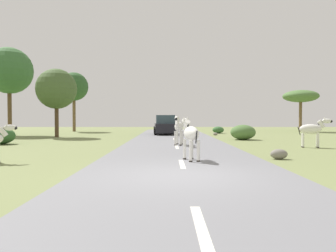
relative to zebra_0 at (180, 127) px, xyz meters
The scene contains 16 objects.
ground_plane 9.31m from the zebra_0, 91.59° to the right, with size 90.00×90.00×0.00m, color olive.
road 9.31m from the zebra_0, 90.82° to the right, with size 6.00×64.00×0.05m, color slate.
lane_markings 10.30m from the zebra_0, 90.74° to the right, with size 0.16×56.00×0.01m.
zebra_0 is the anchor object (origin of this frame).
zebra_1 7.01m from the zebra_0, ahead, with size 1.64×0.73×1.58m.
zebra_3 6.28m from the zebra_0, 88.07° to the right, with size 0.68×1.63×1.57m.
car_0 11.37m from the zebra_0, 94.34° to the left, with size 2.22×4.44×1.74m.
tree_1 21.92m from the zebra_0, 121.26° to the left, with size 3.19×3.19×6.65m.
tree_3 23.11m from the zebra_0, 51.78° to the left, with size 3.87×3.87×4.63m.
tree_4 18.87m from the zebra_0, 143.55° to the left, with size 4.10×4.10×7.79m.
tree_5 12.72m from the zebra_0, 140.06° to the left, with size 3.21×3.21×5.47m.
bush_0 6.87m from the zebra_0, 46.40° to the left, with size 1.77×1.59×1.06m, color #4C7038.
bush_1 14.80m from the zebra_0, 72.66° to the left, with size 1.14×1.02×0.68m, color #386633.
bush_3 10.50m from the zebra_0, behind, with size 1.65×1.49×0.99m, color #2D5628.
rock_0 11.29m from the zebra_0, 71.29° to the left, with size 0.41×0.30×0.24m, color gray.
rock_1 6.74m from the zebra_0, 57.47° to the right, with size 0.64×0.45×0.38m, color gray.
Camera 1 is at (-0.33, -8.40, 1.57)m, focal length 34.23 mm.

